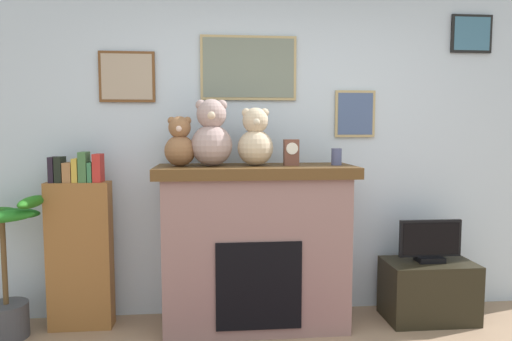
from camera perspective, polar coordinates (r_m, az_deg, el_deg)
back_wall at (r=3.69m, az=2.23°, el=2.52°), size 5.20×0.15×2.60m
fireplace at (r=3.45m, az=-0.08°, el=-9.36°), size 1.45×0.59×1.21m
bookshelf at (r=3.64m, az=-21.20°, el=-9.02°), size 0.45×0.16×1.31m
potted_plant at (r=3.73m, az=-28.86°, el=-11.46°), size 0.58×0.57×1.02m
tv_stand at (r=3.89m, az=20.79°, el=-13.88°), size 0.67×0.40×0.46m
television at (r=3.78m, az=20.99°, el=-8.41°), size 0.49×0.14×0.33m
candle_jar at (r=3.44m, az=10.06°, el=1.71°), size 0.08×0.08×0.13m
mantel_clock at (r=3.36m, az=4.43°, el=2.28°), size 0.11×0.08×0.19m
teddy_bear_cream at (r=3.32m, az=-9.53°, el=3.32°), size 0.22×0.22×0.36m
teddy_bear_grey at (r=3.31m, az=-5.58°, el=4.32°), size 0.30×0.30×0.48m
teddy_bear_tan at (r=3.32m, az=-0.08°, el=3.88°), size 0.26×0.26×0.42m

